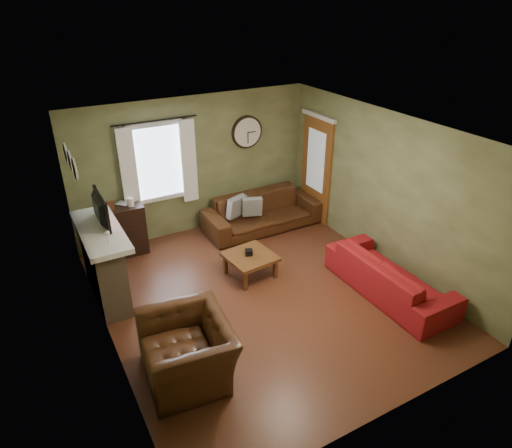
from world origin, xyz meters
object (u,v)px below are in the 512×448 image
coffee_table (250,265)px  sofa_red (390,276)px  armchair (188,350)px  sofa_brown (262,212)px  bookshelf (123,232)px

coffee_table → sofa_red: bearing=-41.5°
sofa_red → armchair: bearing=91.3°
sofa_brown → sofa_red: (0.63, -2.87, -0.02)m
armchair → coffee_table: (1.69, 1.55, -0.18)m
sofa_red → armchair: (-3.35, -0.08, 0.06)m
bookshelf → armchair: 3.23m
bookshelf → armchair: bookshelf is taller
bookshelf → sofa_brown: bearing=-6.0°
sofa_red → coffee_table: 2.22m
sofa_brown → coffee_table: size_ratio=3.14×
bookshelf → coffee_table: size_ratio=1.24×
sofa_red → coffee_table: size_ratio=2.95×
bookshelf → coffee_table: bearing=-45.8°
bookshelf → sofa_red: 4.56m
armchair → coffee_table: armchair is taller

